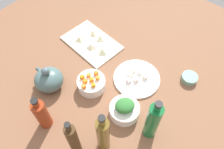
% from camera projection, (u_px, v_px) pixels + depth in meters
% --- Properties ---
extents(tabletop, '(1.90, 1.90, 0.03)m').
position_uv_depth(tabletop, '(112.00, 81.00, 1.21)').
color(tabletop, brown).
rests_on(tabletop, ground).
extents(cutting_board, '(0.35, 0.25, 0.01)m').
position_uv_depth(cutting_board, '(92.00, 43.00, 1.35)').
color(cutting_board, silver).
rests_on(cutting_board, tabletop).
extents(plate_tofu, '(0.25, 0.25, 0.01)m').
position_uv_depth(plate_tofu, '(137.00, 78.00, 1.20)').
color(plate_tofu, white).
rests_on(plate_tofu, tabletop).
extents(bowl_greens, '(0.14, 0.14, 0.06)m').
position_uv_depth(bowl_greens, '(124.00, 111.00, 1.07)').
color(bowl_greens, white).
rests_on(bowl_greens, tabletop).
extents(bowl_carrots, '(0.14, 0.14, 0.06)m').
position_uv_depth(bowl_carrots, '(91.00, 84.00, 1.15)').
color(bowl_carrots, white).
rests_on(bowl_carrots, tabletop).
extents(bowl_small_side, '(0.08, 0.08, 0.03)m').
position_uv_depth(bowl_small_side, '(189.00, 78.00, 1.19)').
color(bowl_small_side, gray).
rests_on(bowl_small_side, tabletop).
extents(teapot, '(0.16, 0.15, 0.15)m').
position_uv_depth(teapot, '(49.00, 79.00, 1.13)').
color(teapot, '#466363').
rests_on(teapot, tabletop).
extents(bottle_0, '(0.06, 0.06, 0.22)m').
position_uv_depth(bottle_0, '(42.00, 114.00, 0.98)').
color(bottle_0, maroon).
rests_on(bottle_0, tabletop).
extents(bottle_1, '(0.05, 0.05, 0.29)m').
position_uv_depth(bottle_1, '(103.00, 135.00, 0.90)').
color(bottle_1, brown).
rests_on(bottle_1, tabletop).
extents(bottle_2, '(0.04, 0.04, 0.28)m').
position_uv_depth(bottle_2, '(73.00, 140.00, 0.89)').
color(bottle_2, '#442D16').
rests_on(bottle_2, tabletop).
extents(bottle_3, '(0.06, 0.06, 0.28)m').
position_uv_depth(bottle_3, '(153.00, 121.00, 0.94)').
color(bottle_3, '#14632F').
rests_on(bottle_3, tabletop).
extents(carrot_cube_0, '(0.02, 0.02, 0.02)m').
position_uv_depth(carrot_cube_0, '(84.00, 86.00, 1.10)').
color(carrot_cube_0, orange).
rests_on(carrot_cube_0, bowl_carrots).
extents(carrot_cube_1, '(0.02, 0.02, 0.02)m').
position_uv_depth(carrot_cube_1, '(98.00, 78.00, 1.12)').
color(carrot_cube_1, orange).
rests_on(carrot_cube_1, bowl_carrots).
extents(carrot_cube_2, '(0.02, 0.02, 0.02)m').
position_uv_depth(carrot_cube_2, '(85.00, 81.00, 1.11)').
color(carrot_cube_2, orange).
rests_on(carrot_cube_2, bowl_carrots).
extents(carrot_cube_3, '(0.03, 0.03, 0.02)m').
position_uv_depth(carrot_cube_3, '(89.00, 75.00, 1.13)').
color(carrot_cube_3, orange).
rests_on(carrot_cube_3, bowl_carrots).
extents(carrot_cube_4, '(0.02, 0.02, 0.02)m').
position_uv_depth(carrot_cube_4, '(93.00, 85.00, 1.10)').
color(carrot_cube_4, orange).
rests_on(carrot_cube_4, bowl_carrots).
extents(carrot_cube_5, '(0.02, 0.02, 0.02)m').
position_uv_depth(carrot_cube_5, '(96.00, 73.00, 1.14)').
color(carrot_cube_5, orange).
rests_on(carrot_cube_5, bowl_carrots).
extents(carrot_cube_6, '(0.02, 0.02, 0.02)m').
position_uv_depth(carrot_cube_6, '(92.00, 80.00, 1.12)').
color(carrot_cube_6, orange).
rests_on(carrot_cube_6, bowl_carrots).
extents(carrot_cube_7, '(0.02, 0.02, 0.02)m').
position_uv_depth(carrot_cube_7, '(82.00, 77.00, 1.13)').
color(carrot_cube_7, orange).
rests_on(carrot_cube_7, bowl_carrots).
extents(chopped_greens_mound, '(0.12, 0.12, 0.04)m').
position_uv_depth(chopped_greens_mound, '(125.00, 106.00, 1.02)').
color(chopped_greens_mound, '#327734').
rests_on(chopped_greens_mound, bowl_greens).
extents(tofu_cube_0, '(0.03, 0.03, 0.02)m').
position_uv_depth(tofu_cube_0, '(134.00, 70.00, 1.21)').
color(tofu_cube_0, '#F1E7CE').
rests_on(tofu_cube_0, plate_tofu).
extents(tofu_cube_1, '(0.03, 0.03, 0.02)m').
position_uv_depth(tofu_cube_1, '(129.00, 81.00, 1.17)').
color(tofu_cube_1, white).
rests_on(tofu_cube_1, plate_tofu).
extents(tofu_cube_2, '(0.03, 0.03, 0.02)m').
position_uv_depth(tofu_cube_2, '(140.00, 73.00, 1.20)').
color(tofu_cube_2, white).
rests_on(tofu_cube_2, plate_tofu).
extents(tofu_cube_3, '(0.03, 0.03, 0.02)m').
position_uv_depth(tofu_cube_3, '(136.00, 79.00, 1.17)').
color(tofu_cube_3, white).
rests_on(tofu_cube_3, plate_tofu).
extents(tofu_cube_4, '(0.03, 0.03, 0.02)m').
position_uv_depth(tofu_cube_4, '(146.00, 77.00, 1.18)').
color(tofu_cube_4, '#F1E4CE').
rests_on(tofu_cube_4, plate_tofu).
extents(tofu_cube_5, '(0.03, 0.03, 0.02)m').
position_uv_depth(tofu_cube_5, '(130.00, 75.00, 1.19)').
color(tofu_cube_5, white).
rests_on(tofu_cube_5, plate_tofu).
extents(dumpling_0, '(0.05, 0.05, 0.03)m').
position_uv_depth(dumpling_0, '(100.00, 38.00, 1.35)').
color(dumpling_0, beige).
rests_on(dumpling_0, cutting_board).
extents(dumpling_1, '(0.05, 0.05, 0.03)m').
position_uv_depth(dumpling_1, '(103.00, 51.00, 1.28)').
color(dumpling_1, beige).
rests_on(dumpling_1, cutting_board).
extents(dumpling_2, '(0.06, 0.06, 0.03)m').
position_uv_depth(dumpling_2, '(91.00, 46.00, 1.31)').
color(dumpling_2, beige).
rests_on(dumpling_2, cutting_board).
extents(dumpling_3, '(0.05, 0.05, 0.03)m').
position_uv_depth(dumpling_3, '(93.00, 33.00, 1.37)').
color(dumpling_3, beige).
rests_on(dumpling_3, cutting_board).
extents(dumpling_4, '(0.06, 0.06, 0.03)m').
position_uv_depth(dumpling_4, '(80.00, 39.00, 1.34)').
color(dumpling_4, beige).
rests_on(dumpling_4, cutting_board).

